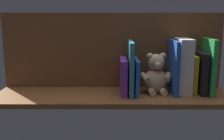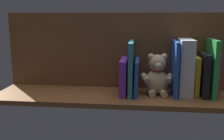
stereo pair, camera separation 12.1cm
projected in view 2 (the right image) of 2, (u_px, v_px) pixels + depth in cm
name	position (u px, v px, depth cm)	size (l,w,h in cm)	color
ground_plane	(112.00, 96.00, 123.40)	(109.72, 30.22, 2.20)	brown
shelf_back_panel	(115.00, 51.00, 131.93)	(109.72, 1.50, 37.63)	brown
book_0	(215.00, 73.00, 121.50)	(1.58, 12.47, 19.54)	#B23F72
book_1	(211.00, 68.00, 118.48)	(2.05, 17.96, 25.80)	green
book_2	(203.00, 74.00, 120.13)	(2.77, 16.57, 19.50)	black
book_3	(195.00, 75.00, 122.19)	(2.16, 13.43, 17.69)	yellow
dictionary_thick_white	(185.00, 67.00, 120.75)	(6.16, 15.63, 25.71)	silver
book_4	(175.00, 68.00, 120.22)	(1.65, 18.10, 25.00)	blue
teddy_bear	(157.00, 76.00, 121.73)	(15.49, 12.71, 19.13)	#D1B284
book_5	(137.00, 77.00, 122.47)	(1.67, 19.08, 16.18)	blue
book_6	(131.00, 68.00, 121.68)	(2.03, 19.55, 24.57)	teal
book_7	(124.00, 76.00, 123.19)	(3.02, 18.84, 16.53)	purple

